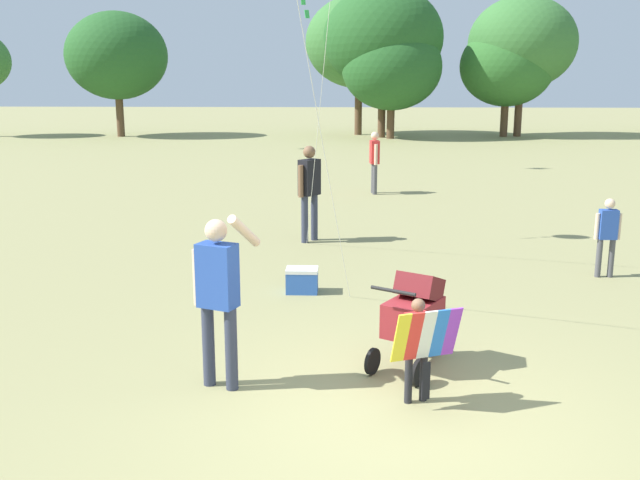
{
  "coord_description": "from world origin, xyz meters",
  "views": [
    {
      "loc": [
        -0.43,
        -5.92,
        3.04
      ],
      "look_at": [
        -0.72,
        1.61,
        1.3
      ],
      "focal_mm": 40.9,
      "sensor_mm": 36.0,
      "label": 1
    }
  ],
  "objects_px": {
    "stroller": "(414,312)",
    "cooler_box": "(302,280)",
    "person_red_shirt": "(309,186)",
    "person_couple_left": "(374,157)",
    "person_adult_flyer": "(218,288)",
    "child_with_butterfly_kite": "(419,341)",
    "person_sitting_far": "(607,231)"
  },
  "relations": [
    {
      "from": "stroller",
      "to": "person_sitting_far",
      "type": "relative_size",
      "value": 0.89
    },
    {
      "from": "stroller",
      "to": "person_sitting_far",
      "type": "bearing_deg",
      "value": 48.34
    },
    {
      "from": "person_red_shirt",
      "to": "person_adult_flyer",
      "type": "bearing_deg",
      "value": -94.8
    },
    {
      "from": "person_red_shirt",
      "to": "person_sitting_far",
      "type": "distance_m",
      "value": 5.12
    },
    {
      "from": "stroller",
      "to": "person_couple_left",
      "type": "bearing_deg",
      "value": 90.19
    },
    {
      "from": "child_with_butterfly_kite",
      "to": "person_adult_flyer",
      "type": "relative_size",
      "value": 0.57
    },
    {
      "from": "person_red_shirt",
      "to": "cooler_box",
      "type": "height_order",
      "value": "person_red_shirt"
    },
    {
      "from": "stroller",
      "to": "cooler_box",
      "type": "bearing_deg",
      "value": 116.94
    },
    {
      "from": "person_sitting_far",
      "to": "stroller",
      "type": "bearing_deg",
      "value": -131.66
    },
    {
      "from": "person_adult_flyer",
      "to": "stroller",
      "type": "relative_size",
      "value": 1.64
    },
    {
      "from": "person_red_shirt",
      "to": "person_couple_left",
      "type": "relative_size",
      "value": 1.11
    },
    {
      "from": "person_red_shirt",
      "to": "cooler_box",
      "type": "xyz_separation_m",
      "value": [
        0.06,
        -3.19,
        -0.86
      ]
    },
    {
      "from": "person_adult_flyer",
      "to": "person_couple_left",
      "type": "xyz_separation_m",
      "value": [
        1.9,
        11.86,
        -0.09
      ]
    },
    {
      "from": "person_couple_left",
      "to": "person_red_shirt",
      "type": "bearing_deg",
      "value": -104.0
    },
    {
      "from": "person_red_shirt",
      "to": "person_couple_left",
      "type": "distance_m",
      "value": 5.63
    },
    {
      "from": "person_adult_flyer",
      "to": "person_red_shirt",
      "type": "height_order",
      "value": "person_adult_flyer"
    },
    {
      "from": "stroller",
      "to": "person_red_shirt",
      "type": "xyz_separation_m",
      "value": [
        -1.4,
        5.82,
        0.43
      ]
    },
    {
      "from": "child_with_butterfly_kite",
      "to": "person_sitting_far",
      "type": "distance_m",
      "value": 5.51
    },
    {
      "from": "person_couple_left",
      "to": "cooler_box",
      "type": "distance_m",
      "value": 8.79
    },
    {
      "from": "child_with_butterfly_kite",
      "to": "person_adult_flyer",
      "type": "height_order",
      "value": "person_adult_flyer"
    },
    {
      "from": "child_with_butterfly_kite",
      "to": "cooler_box",
      "type": "xyz_separation_m",
      "value": [
        -1.31,
        3.5,
        -0.45
      ]
    },
    {
      "from": "stroller",
      "to": "person_couple_left",
      "type": "relative_size",
      "value": 0.68
    },
    {
      "from": "child_with_butterfly_kite",
      "to": "person_couple_left",
      "type": "relative_size",
      "value": 0.64
    },
    {
      "from": "person_adult_flyer",
      "to": "person_couple_left",
      "type": "bearing_deg",
      "value": 80.9
    },
    {
      "from": "child_with_butterfly_kite",
      "to": "person_sitting_far",
      "type": "xyz_separation_m",
      "value": [
        3.23,
        4.47,
        0.09
      ]
    },
    {
      "from": "person_adult_flyer",
      "to": "cooler_box",
      "type": "distance_m",
      "value": 3.36
    },
    {
      "from": "stroller",
      "to": "cooler_box",
      "type": "relative_size",
      "value": 2.41
    },
    {
      "from": "cooler_box",
      "to": "person_adult_flyer",
      "type": "bearing_deg",
      "value": -100.61
    },
    {
      "from": "person_couple_left",
      "to": "child_with_butterfly_kite",
      "type": "bearing_deg",
      "value": -89.96
    },
    {
      "from": "stroller",
      "to": "person_red_shirt",
      "type": "bearing_deg",
      "value": 103.52
    },
    {
      "from": "person_adult_flyer",
      "to": "person_couple_left",
      "type": "distance_m",
      "value": 12.01
    },
    {
      "from": "person_adult_flyer",
      "to": "person_red_shirt",
      "type": "bearing_deg",
      "value": 85.2
    }
  ]
}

